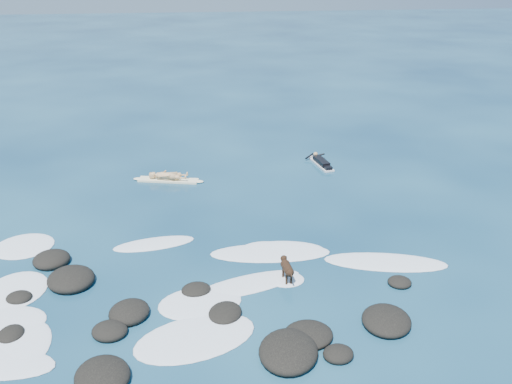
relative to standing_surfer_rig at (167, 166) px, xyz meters
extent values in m
plane|color=#0A2642|center=(1.63, -7.75, -0.70)|extent=(160.00, 160.00, 0.00)
ellipsoid|color=black|center=(3.79, -11.36, -0.61)|extent=(1.59, 1.53, 0.35)
ellipsoid|color=black|center=(1.73, -10.12, -0.62)|extent=(1.23, 1.32, 0.32)
ellipsoid|color=black|center=(5.99, -11.03, -0.59)|extent=(1.69, 1.81, 0.44)
ellipsoid|color=black|center=(-3.85, -10.36, -0.63)|extent=(0.68, 0.78, 0.29)
ellipsoid|color=black|center=(-1.29, -12.33, -0.58)|extent=(1.64, 1.75, 0.48)
ellipsoid|color=black|center=(7.04, -9.18, -0.63)|extent=(0.75, 0.72, 0.28)
ellipsoid|color=black|center=(-1.32, -10.57, -0.61)|extent=(1.20, 1.16, 0.37)
ellipsoid|color=black|center=(0.97, -8.86, -0.62)|extent=(0.98, 0.89, 0.31)
ellipsoid|color=black|center=(4.37, -12.19, -0.62)|extent=(0.94, 0.90, 0.33)
ellipsoid|color=black|center=(-0.88, -9.82, -0.58)|extent=(1.44, 1.51, 0.47)
ellipsoid|color=black|center=(-4.07, -8.64, -0.63)|extent=(0.84, 0.77, 0.29)
ellipsoid|color=black|center=(-2.75, -7.90, -0.57)|extent=(1.83, 1.91, 0.52)
ellipsoid|color=black|center=(-3.57, -6.60, -0.58)|extent=(1.54, 1.55, 0.48)
ellipsoid|color=black|center=(3.16, -11.99, -0.57)|extent=(1.89, 2.09, 0.52)
ellipsoid|color=white|center=(0.89, -11.02, -0.69)|extent=(3.67, 2.78, 0.12)
ellipsoid|color=white|center=(2.53, -8.66, -0.69)|extent=(3.58, 1.98, 0.12)
ellipsoid|color=white|center=(-3.47, -10.81, -0.69)|extent=(1.48, 2.26, 0.12)
ellipsoid|color=white|center=(-4.33, -8.15, -0.69)|extent=(2.22, 2.48, 0.12)
ellipsoid|color=white|center=(4.07, -6.58, -0.69)|extent=(2.63, 1.45, 0.12)
ellipsoid|color=white|center=(1.07, -9.45, -0.69)|extent=(2.62, 2.03, 0.12)
ellipsoid|color=white|center=(-0.38, -5.73, -0.69)|extent=(2.89, 1.41, 0.12)
ellipsoid|color=white|center=(3.33, -6.68, -0.69)|extent=(1.88, 1.48, 0.12)
ellipsoid|color=white|center=(-4.13, -9.76, -0.69)|extent=(2.10, 1.56, 0.12)
ellipsoid|color=white|center=(3.47, -6.84, -0.69)|extent=(4.08, 1.60, 0.12)
ellipsoid|color=white|center=(-4.74, -5.36, -0.69)|extent=(2.43, 2.34, 0.12)
ellipsoid|color=white|center=(7.05, -7.89, -0.69)|extent=(4.11, 2.06, 0.12)
ellipsoid|color=white|center=(3.71, -8.54, -0.69)|extent=(1.10, 0.90, 0.12)
cube|color=#FEF8CB|center=(0.00, 0.00, -0.65)|extent=(2.64, 1.13, 0.09)
ellipsoid|color=#FEF8CB|center=(1.26, -0.30, -0.65)|extent=(0.57, 0.41, 0.09)
ellipsoid|color=#FEF8CB|center=(-1.26, 0.30, -0.65)|extent=(0.57, 0.41, 0.09)
imported|color=tan|center=(0.00, 0.00, 0.23)|extent=(0.54, 0.69, 1.68)
cube|color=silver|center=(7.03, 1.15, -0.65)|extent=(0.80, 2.07, 0.07)
ellipsoid|color=silver|center=(6.86, 2.15, -0.65)|extent=(0.31, 0.48, 0.08)
cube|color=black|center=(7.03, 1.15, -0.52)|extent=(0.57, 1.29, 0.20)
sphere|color=tan|center=(6.91, 1.86, -0.41)|extent=(0.24, 0.24, 0.21)
cylinder|color=black|center=(6.63, 1.95, -0.53)|extent=(0.47, 0.34, 0.23)
cylinder|color=black|center=(7.14, 2.04, -0.53)|extent=(0.51, 0.20, 0.23)
cube|color=black|center=(7.15, 0.47, -0.55)|extent=(0.39, 0.55, 0.13)
cylinder|color=black|center=(3.71, -8.64, -0.22)|extent=(0.32, 0.59, 0.27)
sphere|color=black|center=(3.69, -8.39, -0.22)|extent=(0.31, 0.31, 0.28)
sphere|color=black|center=(3.74, -8.89, -0.22)|extent=(0.28, 0.28, 0.26)
sphere|color=black|center=(3.67, -8.22, -0.13)|extent=(0.22, 0.22, 0.20)
cone|color=black|center=(3.66, -8.10, -0.14)|extent=(0.12, 0.14, 0.11)
cone|color=black|center=(3.62, -8.24, -0.05)|extent=(0.10, 0.08, 0.10)
cone|color=black|center=(3.72, -8.23, -0.05)|extent=(0.10, 0.08, 0.10)
cylinder|color=black|center=(3.62, -8.45, -0.52)|extent=(0.07, 0.07, 0.37)
cylinder|color=black|center=(3.76, -8.44, -0.52)|extent=(0.07, 0.07, 0.37)
cylinder|color=black|center=(3.66, -8.84, -0.52)|extent=(0.07, 0.07, 0.37)
cylinder|color=black|center=(3.80, -8.82, -0.52)|extent=(0.07, 0.07, 0.37)
cylinder|color=black|center=(3.75, -9.01, -0.18)|extent=(0.07, 0.27, 0.16)
camera|label=1|loc=(0.98, -23.18, 8.55)|focal=40.00mm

